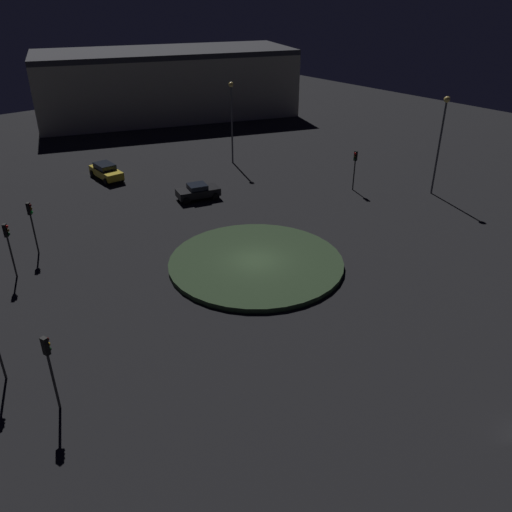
# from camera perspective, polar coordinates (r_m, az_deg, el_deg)

# --- Properties ---
(ground_plane) EXTENTS (121.28, 121.28, 0.00)m
(ground_plane) POSITION_cam_1_polar(r_m,az_deg,el_deg) (36.82, -0.00, -0.96)
(ground_plane) COLOR black
(roundabout_island) EXTENTS (12.41, 12.41, 0.35)m
(roundabout_island) POSITION_cam_1_polar(r_m,az_deg,el_deg) (36.74, -0.00, -0.72)
(roundabout_island) COLOR #2D4228
(roundabout_island) RESTS_ON ground_plane
(car_yellow) EXTENTS (4.48, 1.96, 1.59)m
(car_yellow) POSITION_cam_1_polar(r_m,az_deg,el_deg) (55.17, -16.22, 8.98)
(car_yellow) COLOR gold
(car_yellow) RESTS_ON ground_plane
(car_black) EXTENTS (2.84, 4.20, 1.43)m
(car_black) POSITION_cam_1_polar(r_m,az_deg,el_deg) (48.22, -6.42, 7.10)
(car_black) COLOR black
(car_black) RESTS_ON ground_plane
(traffic_light_southwest) EXTENTS (0.39, 0.39, 4.01)m
(traffic_light_southwest) POSITION_cam_1_polar(r_m,az_deg,el_deg) (40.51, -23.54, 3.89)
(traffic_light_southwest) COLOR #2D2D2D
(traffic_light_southwest) RESTS_ON ground_plane
(traffic_light_north) EXTENTS (0.35, 0.39, 3.81)m
(traffic_light_north) POSITION_cam_1_polar(r_m,az_deg,el_deg) (50.39, 10.86, 10.09)
(traffic_light_north) COLOR #2D2D2D
(traffic_light_north) RESTS_ON ground_plane
(traffic_light_south_near) EXTENTS (0.35, 0.39, 4.10)m
(traffic_light_south_near) POSITION_cam_1_polar(r_m,az_deg,el_deg) (25.34, -21.87, -10.48)
(traffic_light_south_near) COLOR #2D2D2D
(traffic_light_south_near) RESTS_ON ground_plane
(traffic_light_southwest_near) EXTENTS (0.37, 0.40, 3.94)m
(traffic_light_southwest_near) POSITION_cam_1_polar(r_m,az_deg,el_deg) (37.75, -25.66, 1.63)
(traffic_light_southwest_near) COLOR #2D2D2D
(traffic_light_southwest_near) RESTS_ON ground_plane
(streetlamp_north) EXTENTS (0.54, 0.54, 8.99)m
(streetlamp_north) POSITION_cam_1_polar(r_m,az_deg,el_deg) (50.58, 19.78, 12.79)
(streetlamp_north) COLOR #4C4C51
(streetlamp_north) RESTS_ON ground_plane
(streetlamp_northwest) EXTENTS (0.52, 0.52, 8.63)m
(streetlamp_northwest) POSITION_cam_1_polar(r_m,az_deg,el_deg) (56.97, -2.70, 15.59)
(streetlamp_northwest) COLOR #4C4C51
(streetlamp_northwest) RESTS_ON ground_plane
(store_building) EXTENTS (25.47, 38.73, 9.29)m
(store_building) POSITION_cam_1_polar(r_m,az_deg,el_deg) (80.50, -9.84, 18.25)
(store_building) COLOR #B7B299
(store_building) RESTS_ON ground_plane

